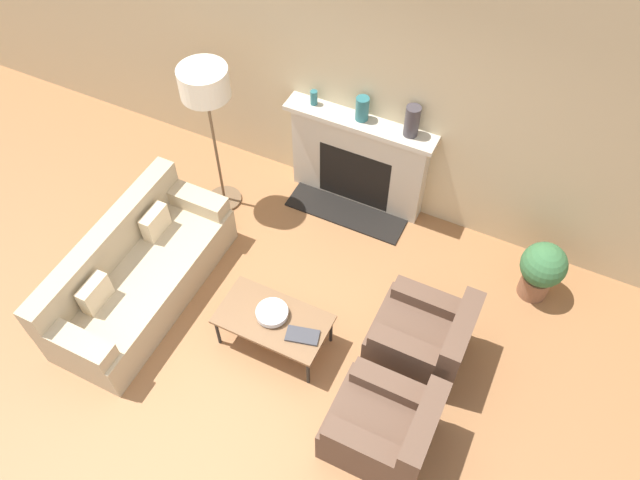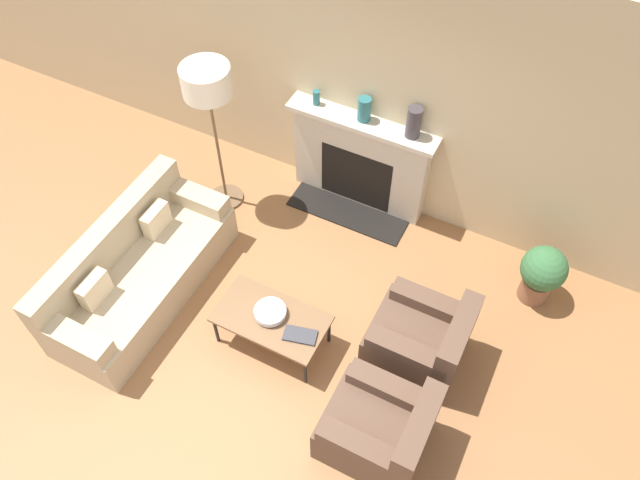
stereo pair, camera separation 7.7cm
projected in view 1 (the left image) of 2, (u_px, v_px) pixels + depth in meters
ground_plane at (263, 376)px, 5.74m from camera, size 18.00×18.00×0.00m
wall_back at (381, 91)px, 6.04m from camera, size 18.00×0.06×2.90m
fireplace at (358, 162)px, 6.69m from camera, size 1.61×0.59×1.15m
couch at (138, 274)px, 6.08m from camera, size 0.84×2.08×0.84m
armchair_near at (385, 428)px, 5.13m from camera, size 0.84×0.74×0.79m
armchair_far at (424, 338)px, 5.65m from camera, size 0.84×0.74×0.79m
coffee_table at (273, 320)px, 5.67m from camera, size 1.02×0.56×0.42m
bowl at (272, 313)px, 5.63m from camera, size 0.30×0.30×0.08m
book at (302, 336)px, 5.52m from camera, size 0.32×0.22×0.02m
floor_lamp at (206, 92)px, 5.91m from camera, size 0.49×0.49×1.78m
mantel_vase_left at (314, 98)px, 6.32m from camera, size 0.07×0.07×0.16m
mantel_vase_center_left at (362, 109)px, 6.14m from camera, size 0.13×0.13×0.26m
mantel_vase_center_right at (412, 121)px, 5.97m from camera, size 0.15×0.15×0.33m
potted_plant at (542, 269)px, 6.01m from camera, size 0.45×0.45×0.69m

